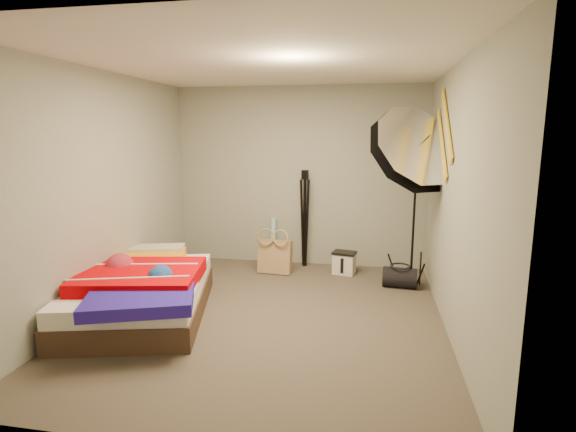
% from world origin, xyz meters
% --- Properties ---
extents(floor, '(4.00, 4.00, 0.00)m').
position_xyz_m(floor, '(0.00, 0.00, 0.00)').
color(floor, '#4F463A').
rests_on(floor, ground).
extents(ceiling, '(4.00, 4.00, 0.00)m').
position_xyz_m(ceiling, '(0.00, 0.00, 2.50)').
color(ceiling, silver).
rests_on(ceiling, wall_back).
extents(wall_back, '(3.50, 0.00, 3.50)m').
position_xyz_m(wall_back, '(0.00, 2.00, 1.25)').
color(wall_back, gray).
rests_on(wall_back, floor).
extents(wall_front, '(3.50, 0.00, 3.50)m').
position_xyz_m(wall_front, '(0.00, -2.00, 1.25)').
color(wall_front, gray).
rests_on(wall_front, floor).
extents(wall_left, '(0.00, 4.00, 4.00)m').
position_xyz_m(wall_left, '(-1.75, 0.00, 1.25)').
color(wall_left, gray).
rests_on(wall_left, floor).
extents(wall_right, '(0.00, 4.00, 4.00)m').
position_xyz_m(wall_right, '(1.75, 0.00, 1.25)').
color(wall_right, gray).
rests_on(wall_right, floor).
extents(tote_bag, '(0.46, 0.24, 0.46)m').
position_xyz_m(tote_bag, '(-0.24, 1.47, 0.22)').
color(tote_bag, tan).
rests_on(tote_bag, floor).
extents(wrapping_roll, '(0.09, 0.19, 0.66)m').
position_xyz_m(wrapping_roll, '(-0.36, 1.90, 0.33)').
color(wrapping_roll, '#59A8BD').
rests_on(wrapping_roll, floor).
extents(camera_case, '(0.32, 0.25, 0.28)m').
position_xyz_m(camera_case, '(0.68, 1.59, 0.14)').
color(camera_case, silver).
rests_on(camera_case, floor).
extents(duffel_bag, '(0.42, 0.28, 0.25)m').
position_xyz_m(duffel_bag, '(1.38, 1.18, 0.12)').
color(duffel_bag, black).
rests_on(duffel_bag, floor).
extents(wall_stripe_upper, '(0.02, 0.91, 0.78)m').
position_xyz_m(wall_stripe_upper, '(1.73, 0.60, 1.95)').
color(wall_stripe_upper, gold).
rests_on(wall_stripe_upper, wall_right).
extents(wall_stripe_lower, '(0.02, 0.91, 0.78)m').
position_xyz_m(wall_stripe_lower, '(1.73, 0.85, 1.75)').
color(wall_stripe_lower, gold).
rests_on(wall_stripe_lower, wall_right).
extents(bed, '(1.73, 2.14, 0.53)m').
position_xyz_m(bed, '(-1.30, -0.17, 0.27)').
color(bed, '#453022').
rests_on(bed, floor).
extents(photo_umbrella, '(1.11, 1.25, 2.29)m').
position_xyz_m(photo_umbrella, '(1.43, 1.05, 1.64)').
color(photo_umbrella, black).
rests_on(photo_umbrella, floor).
extents(camera_tripod, '(0.10, 0.10, 1.36)m').
position_xyz_m(camera_tripod, '(0.10, 1.86, 0.78)').
color(camera_tripod, black).
rests_on(camera_tripod, floor).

